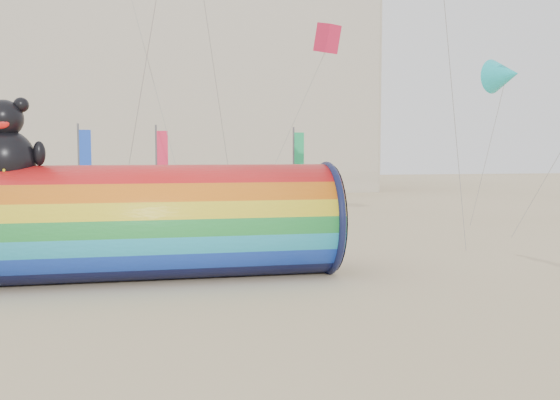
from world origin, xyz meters
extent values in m
plane|color=#CCB58C|center=(0.00, 0.00, 0.00)|extent=(160.00, 160.00, 0.00)
cube|color=#B7AD99|center=(-12.00, 46.00, 10.00)|extent=(60.00, 15.00, 20.00)
cube|color=#28303D|center=(-12.00, 38.44, 10.50)|extent=(59.50, 0.12, 17.00)
cylinder|color=red|center=(-3.61, 2.32, 1.73)|extent=(11.85, 3.46, 3.46)
torus|color=#0F1438|center=(2.19, 2.32, 1.73)|extent=(0.24, 3.62, 3.62)
cylinder|color=black|center=(2.33, 2.32, 1.73)|extent=(0.06, 3.42, 3.42)
ellipsoid|color=black|center=(-7.37, 2.32, 3.60)|extent=(1.69, 1.51, 1.78)
ellipsoid|color=yellow|center=(-7.37, 1.78, 3.50)|extent=(0.87, 0.38, 0.76)
sphere|color=black|center=(-7.37, 2.32, 4.79)|extent=(1.09, 1.09, 1.09)
sphere|color=black|center=(-6.89, 2.32, 5.18)|extent=(0.43, 0.43, 0.43)
ellipsoid|color=red|center=(-7.37, 1.88, 4.64)|extent=(0.48, 0.17, 0.30)
ellipsoid|color=black|center=(-6.43, 2.22, 3.80)|extent=(0.36, 0.36, 0.71)
cylinder|color=#59595E|center=(-6.64, 14.85, 2.60)|extent=(0.10, 0.10, 5.20)
cube|color=blue|center=(-6.33, 14.85, 2.65)|extent=(0.56, 0.06, 4.50)
cylinder|color=#59595E|center=(-2.93, 15.68, 2.60)|extent=(0.10, 0.10, 5.20)
cube|color=#F22247|center=(-2.62, 15.68, 2.65)|extent=(0.56, 0.06, 4.50)
cylinder|color=#59595E|center=(4.58, 17.03, 2.60)|extent=(0.10, 0.10, 5.20)
cube|color=#189F5A|center=(4.89, 17.03, 2.65)|extent=(0.56, 0.06, 4.50)
cone|color=#18BDC6|center=(12.73, 9.38, 7.35)|extent=(1.58, 1.58, 1.43)
cube|color=red|center=(4.28, 9.47, 8.71)|extent=(0.75, 0.75, 1.20)
camera|label=1|loc=(-3.40, -16.77, 3.87)|focal=40.00mm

